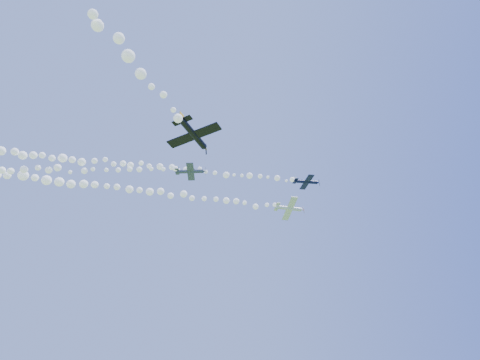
{
  "coord_description": "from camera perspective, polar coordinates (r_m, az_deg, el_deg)",
  "views": [
    {
      "loc": [
        -0.96,
        -76.92,
        2.0
      ],
      "look_at": [
        5.07,
        -8.18,
        47.6
      ],
      "focal_mm": 30.0,
      "sensor_mm": 36.0,
      "label": 1
    }
  ],
  "objects": [
    {
      "name": "smoke_trail_white",
      "position": [
        94.71,
        -18.54,
        -0.9
      ],
      "size": [
        81.55,
        15.1,
        3.24
      ],
      "primitive_type": null,
      "color": "white"
    },
    {
      "name": "plane_grey",
      "position": [
        80.0,
        -7.06,
        1.22
      ],
      "size": [
        6.48,
        6.72,
        1.72
      ],
      "rotation": [
        0.07,
        -0.06,
        -0.04
      ],
      "color": "#3B4056"
    },
    {
      "name": "plane_black",
      "position": [
        52.84,
        -6.58,
        6.43
      ],
      "size": [
        7.19,
        6.8,
        2.15
      ],
      "rotation": [
        -0.1,
        -0.0,
        1.06
      ],
      "color": "black"
    },
    {
      "name": "smoke_trail_navy",
      "position": [
        83.77,
        -14.41,
        2.02
      ],
      "size": [
        67.68,
        8.25,
        2.46
      ],
      "primitive_type": null,
      "color": "white"
    },
    {
      "name": "plane_white",
      "position": [
        99.65,
        7.05,
        -4.02
      ],
      "size": [
        7.85,
        8.03,
        2.57
      ],
      "rotation": [
        -0.28,
        -0.01,
        0.15
      ],
      "color": "silver"
    },
    {
      "name": "plane_navy",
      "position": [
        87.71,
        9.45,
        -0.26
      ],
      "size": [
        6.11,
        6.43,
        1.65
      ],
      "rotation": [
        0.05,
        -0.04,
        0.09
      ],
      "color": "#0C0F35"
    }
  ]
}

